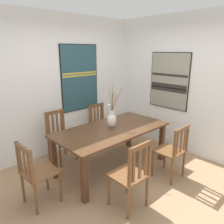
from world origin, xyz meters
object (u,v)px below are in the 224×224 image
at_px(chair_2, 60,135).
at_px(chair_3, 172,151).
at_px(dining_table, 112,134).
at_px(centerpiece_vase, 112,119).
at_px(chair_0, 131,175).
at_px(chair_1, 100,124).
at_px(chair_4, 36,172).
at_px(painting_on_side_wall, 169,81).
at_px(painting_on_back_wall, 80,78).

xyz_separation_m(chair_2, chair_3, (0.99, -1.76, -0.02)).
height_order(dining_table, centerpiece_vase, centerpiece_vase).
xyz_separation_m(chair_0, chair_1, (1.01, 1.81, -0.01)).
bearing_deg(chair_4, dining_table, 0.44).
height_order(chair_3, chair_4, chair_3).
relative_size(dining_table, chair_2, 2.07).
height_order(chair_0, chair_3, chair_0).
height_order(chair_1, chair_4, chair_4).
xyz_separation_m(chair_1, painting_on_side_wall, (1.04, -0.97, 0.93)).
xyz_separation_m(chair_0, painting_on_back_wall, (0.76, 2.16, 0.96)).
distance_m(chair_1, painting_on_side_wall, 1.70).
distance_m(centerpiece_vase, chair_2, 1.07).
bearing_deg(centerpiece_vase, painting_on_back_wall, 79.94).
bearing_deg(chair_0, dining_table, 60.56).
distance_m(chair_1, chair_2, 1.00).
distance_m(dining_table, chair_4, 1.38).
distance_m(chair_2, painting_on_back_wall, 1.28).
bearing_deg(chair_2, painting_on_back_wall, 26.20).
relative_size(chair_3, painting_on_side_wall, 0.80).
xyz_separation_m(chair_3, painting_on_back_wall, (-0.24, 2.13, 0.98)).
relative_size(dining_table, chair_3, 2.15).
relative_size(chair_0, painting_on_side_wall, 0.84).
bearing_deg(painting_on_side_wall, chair_1, 136.78).
bearing_deg(dining_table, chair_1, 61.05).
relative_size(chair_4, painting_on_side_wall, 0.79).
xyz_separation_m(chair_1, chair_2, (-1.00, -0.02, 0.01)).
bearing_deg(chair_2, painting_on_side_wall, -25.23).
bearing_deg(dining_table, chair_0, -119.44).
bearing_deg(chair_3, chair_1, 89.83).
height_order(chair_0, painting_on_side_wall, painting_on_side_wall).
bearing_deg(centerpiece_vase, dining_table, -130.52).
relative_size(chair_4, painting_on_back_wall, 0.66).
xyz_separation_m(chair_2, chair_4, (-0.86, -0.89, -0.02)).
relative_size(chair_0, chair_3, 1.06).
height_order(chair_2, chair_4, chair_2).
relative_size(chair_2, painting_on_side_wall, 0.83).
xyz_separation_m(dining_table, chair_1, (0.49, 0.89, -0.17)).
relative_size(centerpiece_vase, chair_1, 0.79).
distance_m(chair_0, chair_4, 1.24).
xyz_separation_m(chair_0, chair_3, (1.01, 0.03, -0.02)).
xyz_separation_m(centerpiece_vase, chair_2, (-0.54, 0.84, -0.39)).
relative_size(centerpiece_vase, chair_0, 0.74).
distance_m(centerpiece_vase, painting_on_back_wall, 1.35).
bearing_deg(chair_2, chair_3, -60.58).
bearing_deg(centerpiece_vase, chair_1, 61.66).
xyz_separation_m(dining_table, centerpiece_vase, (0.03, 0.04, 0.24)).
bearing_deg(chair_2, chair_0, -90.39).
bearing_deg(chair_0, chair_2, 89.61).
distance_m(centerpiece_vase, chair_4, 1.46).
height_order(chair_3, painting_on_side_wall, painting_on_side_wall).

